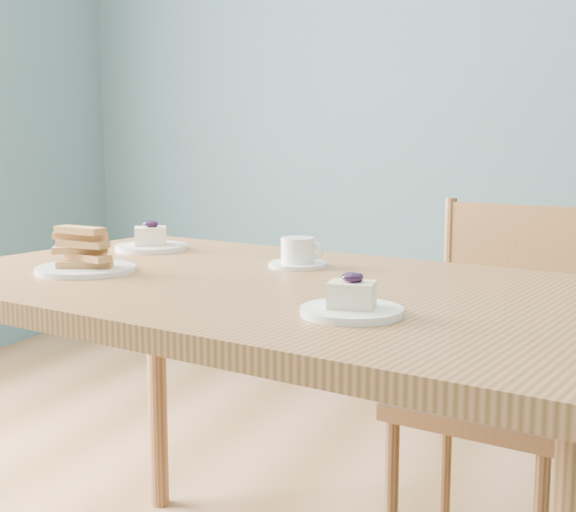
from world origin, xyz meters
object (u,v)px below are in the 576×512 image
at_px(cheesecake_plate_near, 352,304).
at_px(cheesecake_plate_far, 151,242).
at_px(dining_chair, 497,385).
at_px(biscotti_plate, 85,257).
at_px(dining_table, 278,321).
at_px(coffee_cup, 298,254).

distance_m(cheesecake_plate_near, cheesecake_plate_far, 0.83).
xyz_separation_m(dining_chair, cheesecake_plate_near, (-0.13, -0.73, 0.33)).
height_order(cheesecake_plate_near, biscotti_plate, biscotti_plate).
bearing_deg(cheesecake_plate_near, dining_table, 134.67).
xyz_separation_m(dining_table, dining_chair, (0.35, 0.51, -0.23)).
height_order(cheesecake_plate_far, coffee_cup, cheesecake_plate_far).
xyz_separation_m(cheesecake_plate_near, coffee_cup, (-0.24, 0.40, 0.01)).
distance_m(dining_table, dining_chair, 0.66).
distance_m(coffee_cup, biscotti_plate, 0.43).
bearing_deg(cheesecake_plate_far, dining_table, -31.68).
bearing_deg(dining_chair, coffee_cup, -127.65).
height_order(cheesecake_plate_near, cheesecake_plate_far, cheesecake_plate_far).
relative_size(dining_chair, cheesecake_plate_far, 5.10).
distance_m(cheesecake_plate_far, biscotti_plate, 0.32).
bearing_deg(dining_table, biscotti_plate, -162.16).
relative_size(cheesecake_plate_near, biscotti_plate, 0.80).
relative_size(dining_table, cheesecake_plate_far, 9.04).
distance_m(dining_table, coffee_cup, 0.21).
xyz_separation_m(dining_table, coffee_cup, (-0.03, 0.18, 0.10)).
relative_size(cheesecake_plate_far, biscotti_plate, 0.86).
height_order(dining_chair, cheesecake_plate_near, dining_chair).
relative_size(cheesecake_plate_far, coffee_cup, 1.39).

